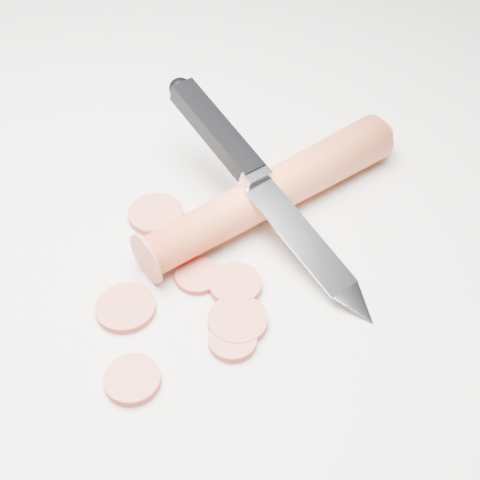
{
  "coord_description": "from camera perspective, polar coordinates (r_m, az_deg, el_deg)",
  "views": [
    {
      "loc": [
        0.06,
        -0.33,
        0.34
      ],
      "look_at": [
        0.03,
        -0.02,
        0.02
      ],
      "focal_mm": 50.0,
      "sensor_mm": 36.0,
      "label": 1
    }
  ],
  "objects": [
    {
      "name": "ground",
      "position": [
        0.48,
        -3.85,
        0.3
      ],
      "size": [
        2.4,
        2.4,
        0.0
      ],
      "primitive_type": "plane",
      "color": "silver",
      "rests_on": "ground"
    },
    {
      "name": "carrot",
      "position": [
        0.49,
        2.75,
        4.13
      ],
      "size": [
        0.18,
        0.17,
        0.03
      ],
      "primitive_type": "cylinder",
      "rotation": [
        1.57,
        0.0,
        -0.84
      ],
      "color": "#DF5A2F",
      "rests_on": "ground"
    },
    {
      "name": "carrot_slice_0",
      "position": [
        0.44,
        -9.74,
        -5.73
      ],
      "size": [
        0.04,
        0.04,
        0.01
      ],
      "primitive_type": "cylinder",
      "color": "#C85840",
      "rests_on": "ground"
    },
    {
      "name": "carrot_slice_1",
      "position": [
        0.41,
        -9.16,
        -11.7
      ],
      "size": [
        0.03,
        0.03,
        0.01
      ],
      "primitive_type": "cylinder",
      "color": "#C85840",
      "rests_on": "ground"
    },
    {
      "name": "carrot_slice_2",
      "position": [
        0.45,
        -0.4,
        -3.86
      ],
      "size": [
        0.04,
        0.04,
        0.01
      ],
      "primitive_type": "cylinder",
      "color": "#C85840",
      "rests_on": "ground"
    },
    {
      "name": "carrot_slice_3",
      "position": [
        0.45,
        -3.61,
        -3.07
      ],
      "size": [
        0.03,
        0.03,
        0.01
      ],
      "primitive_type": "cylinder",
      "color": "#C85840",
      "rests_on": "ground"
    },
    {
      "name": "carrot_slice_4",
      "position": [
        0.43,
        -0.2,
        -6.92
      ],
      "size": [
        0.04,
        0.04,
        0.01
      ],
      "primitive_type": "cylinder",
      "color": "#C85840",
      "rests_on": "ground"
    },
    {
      "name": "carrot_slice_5",
      "position": [
        0.5,
        -7.2,
        2.18
      ],
      "size": [
        0.04,
        0.04,
        0.01
      ],
      "primitive_type": "cylinder",
      "color": "#C85840",
      "rests_on": "ground"
    },
    {
      "name": "carrot_slice_6",
      "position": [
        0.42,
        -0.64,
        -8.6
      ],
      "size": [
        0.03,
        0.03,
        0.01
      ],
      "primitive_type": "cylinder",
      "color": "#C85840",
      "rests_on": "ground"
    },
    {
      "name": "kitchen_knife",
      "position": [
        0.46,
        2.32,
        4.46
      ],
      "size": [
        0.17,
        0.18,
        0.07
      ],
      "primitive_type": null,
      "color": "silver",
      "rests_on": "ground"
    }
  ]
}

